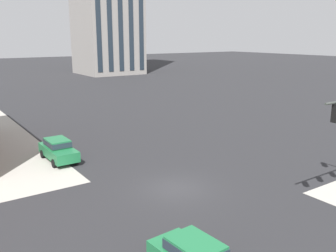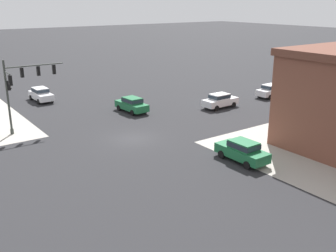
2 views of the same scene
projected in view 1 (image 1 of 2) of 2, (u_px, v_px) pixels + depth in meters
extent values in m
plane|color=#262628|center=(175.00, 188.00, 23.44)|extent=(320.00, 320.00, 0.00)
cube|color=black|center=(335.00, 113.00, 18.08)|extent=(0.28, 0.28, 0.90)
cube|color=#1E6B3D|center=(59.00, 152.00, 28.55)|extent=(1.82, 4.42, 0.76)
cube|color=#1E6B3D|center=(57.00, 143.00, 28.51)|extent=(1.52, 2.13, 0.60)
cube|color=#232D38|center=(57.00, 143.00, 28.51)|extent=(1.56, 2.22, 0.40)
cylinder|color=black|center=(76.00, 159.00, 28.02)|extent=(0.23, 0.64, 0.64)
cylinder|color=black|center=(54.00, 163.00, 27.09)|extent=(0.23, 0.64, 0.64)
cylinder|color=black|center=(63.00, 150.00, 30.19)|extent=(0.23, 0.64, 0.64)
cylinder|color=black|center=(43.00, 154.00, 29.25)|extent=(0.23, 0.64, 0.64)
cube|color=#1E6B3D|center=(195.00, 248.00, 14.32)|extent=(1.63, 2.21, 0.60)
cube|color=#232D38|center=(195.00, 248.00, 14.32)|extent=(1.67, 2.30, 0.40)
cylinder|color=black|center=(190.00, 251.00, 15.99)|extent=(0.26, 0.65, 0.64)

